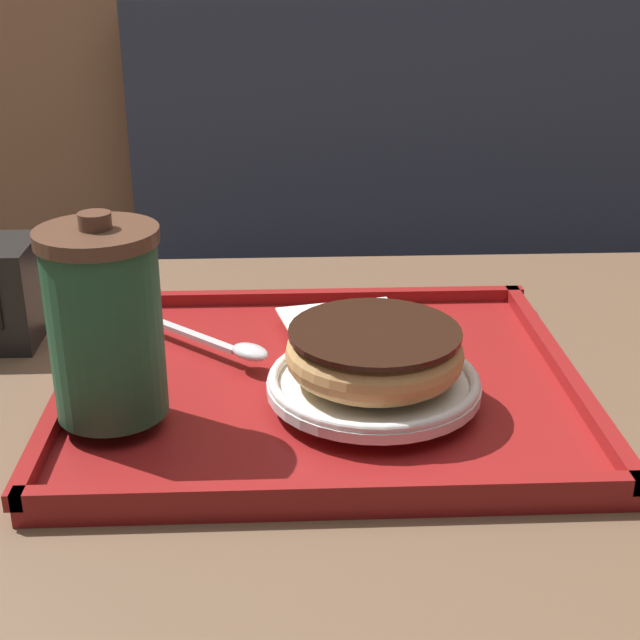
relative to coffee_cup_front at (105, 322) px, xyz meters
name	(u,v)px	position (x,y,z in m)	size (l,w,h in m)	color
booth_bench	(448,378)	(0.44, 0.95, -0.53)	(1.19, 0.44, 1.00)	#33384C
cafe_table	(324,555)	(0.16, 0.08, -0.27)	(0.88, 0.64, 0.75)	brown
serving_tray	(320,385)	(0.15, 0.07, -0.09)	(0.41, 0.35, 0.02)	maroon
napkin_paper	(345,322)	(0.18, 0.15, -0.07)	(0.13, 0.11, 0.00)	white
coffee_cup_front	(105,322)	(0.00, 0.00, 0.00)	(0.08, 0.08, 0.15)	#235638
plate_with_chocolate_donut	(374,382)	(0.19, 0.02, -0.06)	(0.16, 0.16, 0.01)	white
donut_chocolate_glazed	(374,352)	(0.19, 0.02, -0.04)	(0.13, 0.13, 0.04)	tan
spoon	(229,346)	(0.08, 0.10, -0.06)	(0.13, 0.12, 0.01)	silver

